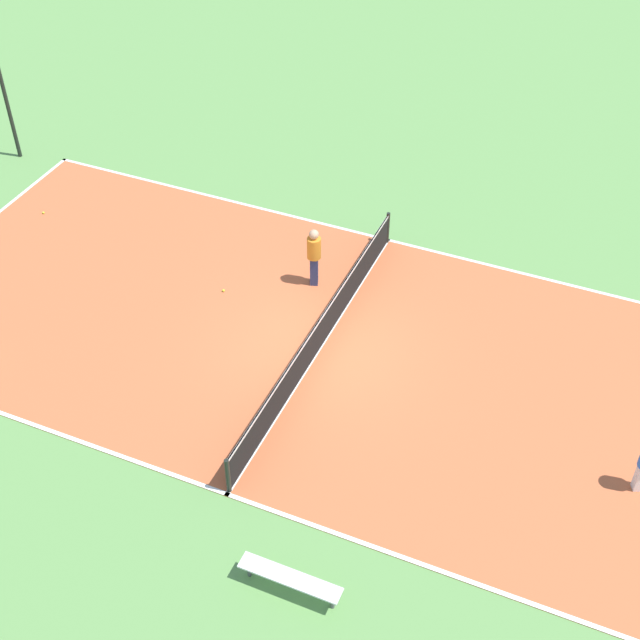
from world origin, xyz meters
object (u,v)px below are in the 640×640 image
tennis_ball_near_net (223,290)px  tennis_ball_midcourt (43,213)px  tennis_net (320,332)px  bench (290,579)px  player_center_orange (314,253)px  fence_post_back_right (6,101)px

tennis_ball_near_net → tennis_ball_midcourt: 6.55m
tennis_net → tennis_ball_near_net: bearing=72.9°
bench → player_center_orange: (8.51, 3.24, 0.59)m
bench → tennis_ball_midcourt: size_ratio=29.25×
tennis_net → tennis_ball_midcourt: 9.83m
player_center_orange → tennis_ball_midcourt: size_ratio=24.72×
bench → tennis_ball_near_net: size_ratio=29.25×
player_center_orange → fence_post_back_right: bearing=58.7°
tennis_net → bench: tennis_net is taller
bench → tennis_net: bearing=-71.4°
tennis_net → player_center_orange: 2.54m
bench → tennis_ball_near_net: bearing=-54.1°
player_center_orange → fence_post_back_right: fence_post_back_right is taller
player_center_orange → tennis_ball_near_net: size_ratio=24.72×
tennis_net → tennis_ball_near_net: size_ratio=139.47×
bench → fence_post_back_right: bearing=-36.7°
bench → player_center_orange: 9.12m
tennis_ball_midcourt → player_center_orange: bearing=-88.9°
player_center_orange → tennis_ball_near_net: (-1.26, 2.02, -0.93)m
player_center_orange → tennis_ball_near_net: bearing=101.9°
tennis_net → tennis_ball_midcourt: (2.05, 9.60, -0.45)m
tennis_ball_midcourt → tennis_ball_near_net: bearing=-99.6°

